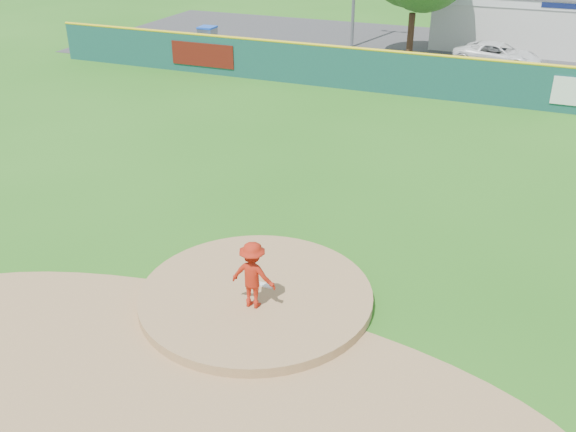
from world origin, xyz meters
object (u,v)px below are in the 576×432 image
at_px(van, 498,55).
at_px(pool_building_grp, 567,19).
at_px(playground_slide, 207,39).
at_px(pitcher, 253,275).

distance_m(van, pool_building_grp, 7.52).
height_order(pool_building_grp, playground_slide, pool_building_grp).
distance_m(pool_building_grp, playground_slide, 21.78).
distance_m(pitcher, playground_slide, 26.87).
relative_size(pitcher, playground_slide, 0.61).
height_order(pitcher, van, pitcher).
bearing_deg(pool_building_grp, pitcher, -100.14).
bearing_deg(van, pitcher, -175.70).
bearing_deg(van, playground_slide, 109.47).
bearing_deg(pool_building_grp, playground_slide, -154.28).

